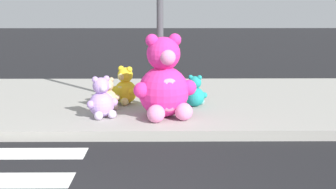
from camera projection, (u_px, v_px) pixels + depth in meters
name	position (u px, v px, depth m)	size (l,w,h in m)	color
sidewalk	(107.00, 102.00, 8.55)	(28.00, 4.40, 0.15)	#9E9B93
sign_pole	(160.00, 6.00, 7.42)	(0.56, 0.11, 3.20)	#4C4C51
plush_pink_large	(164.00, 84.00, 7.08)	(0.97, 0.92, 1.29)	#F22D93
plush_lavender	(102.00, 101.00, 7.11)	(0.46, 0.47, 0.65)	#B28CD8
plush_yellow	(125.00, 89.00, 8.07)	(0.46, 0.48, 0.66)	yellow
plush_teal	(195.00, 94.00, 7.87)	(0.41, 0.38, 0.54)	teal
plush_tan	(108.00, 96.00, 7.67)	(0.39, 0.38, 0.53)	tan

